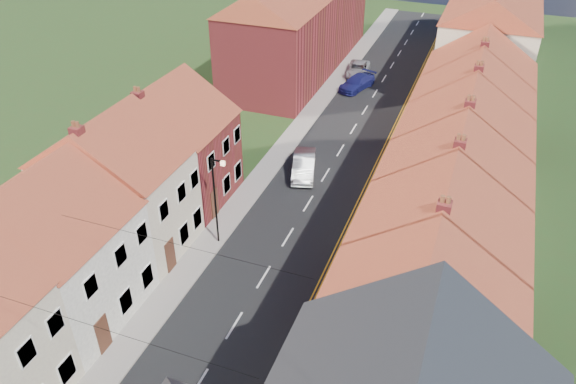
# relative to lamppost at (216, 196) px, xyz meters

# --- Properties ---
(road) EXTENTS (7.00, 90.00, 0.02)m
(road) POSITION_rel_lamppost_xyz_m (3.81, 10.00, -3.53)
(road) COLOR black
(road) RESTS_ON ground
(pavement_left) EXTENTS (1.80, 90.00, 0.12)m
(pavement_left) POSITION_rel_lamppost_xyz_m (-0.59, 10.00, -3.48)
(pavement_left) COLOR gray
(pavement_left) RESTS_ON ground
(pavement_right) EXTENTS (1.80, 90.00, 0.12)m
(pavement_right) POSITION_rel_lamppost_xyz_m (8.21, 10.00, -3.48)
(pavement_right) COLOR gray
(pavement_right) RESTS_ON ground
(cottage_r_tudor) EXTENTS (8.30, 5.20, 9.00)m
(cottage_r_tudor) POSITION_rel_lamppost_xyz_m (13.08, -7.30, 0.93)
(cottage_r_tudor) COLOR beige
(cottage_r_tudor) RESTS_ON ground
(cottage_r_white_near) EXTENTS (8.30, 6.00, 9.00)m
(cottage_r_white_near) POSITION_rel_lamppost_xyz_m (13.11, -1.90, 0.94)
(cottage_r_white_near) COLOR maroon
(cottage_r_white_near) RESTS_ON ground
(cottage_r_cream_mid) EXTENTS (8.30, 5.20, 9.00)m
(cottage_r_cream_mid) POSITION_rel_lamppost_xyz_m (13.11, 3.50, 0.94)
(cottage_r_cream_mid) COLOR beige
(cottage_r_cream_mid) RESTS_ON ground
(cottage_r_pink) EXTENTS (8.30, 6.00, 9.00)m
(cottage_r_pink) POSITION_rel_lamppost_xyz_m (13.11, 8.90, 0.94)
(cottage_r_pink) COLOR #FFCFC9
(cottage_r_pink) RESTS_ON ground
(cottage_r_white_far) EXTENTS (8.30, 5.20, 9.00)m
(cottage_r_white_far) POSITION_rel_lamppost_xyz_m (13.11, 14.30, 0.94)
(cottage_r_white_far) COLOR #FFCFC9
(cottage_r_white_far) RESTS_ON ground
(cottage_r_cream_far) EXTENTS (8.30, 6.00, 9.00)m
(cottage_r_cream_far) POSITION_rel_lamppost_xyz_m (13.11, 19.70, 0.94)
(cottage_r_cream_far) COLOR maroon
(cottage_r_cream_far) RESTS_ON ground
(cottage_l_white) EXTENTS (8.30, 6.90, 8.80)m
(cottage_l_white) POSITION_rel_lamppost_xyz_m (-5.49, -8.05, 0.83)
(cottage_l_white) COLOR white
(cottage_l_white) RESTS_ON ground
(cottage_l_brick_mid) EXTENTS (8.30, 5.70, 9.10)m
(cottage_l_brick_mid) POSITION_rel_lamppost_xyz_m (-5.49, -1.95, 0.99)
(cottage_l_brick_mid) COLOR beige
(cottage_l_brick_mid) RESTS_ON ground
(cottage_l_pink) EXTENTS (8.30, 6.30, 8.80)m
(cottage_l_pink) POSITION_rel_lamppost_xyz_m (-5.49, 3.85, 0.83)
(cottage_l_pink) COLOR maroon
(cottage_l_pink) RESTS_ON ground
(block_right_far) EXTENTS (8.30, 24.20, 10.50)m
(block_right_far) POSITION_rel_lamppost_xyz_m (13.11, 35.00, 1.76)
(block_right_far) COLOR beige
(block_right_far) RESTS_ON ground
(block_left_far) EXTENTS (8.30, 24.20, 10.50)m
(block_left_far) POSITION_rel_lamppost_xyz_m (-5.49, 30.00, 1.76)
(block_left_far) COLOR maroon
(block_left_far) RESTS_ON ground
(lamppost) EXTENTS (0.88, 0.15, 6.00)m
(lamppost) POSITION_rel_lamppost_xyz_m (0.00, 0.00, 0.00)
(lamppost) COLOR black
(lamppost) RESTS_ON pavement_left
(car_mid) EXTENTS (2.75, 4.82, 1.50)m
(car_mid) POSITION_rel_lamppost_xyz_m (2.23, 9.59, -2.79)
(car_mid) COLOR #929399
(car_mid) RESTS_ON ground
(car_far) EXTENTS (3.24, 4.92, 1.33)m
(car_far) POSITION_rel_lamppost_xyz_m (1.85, 26.46, -2.88)
(car_far) COLOR navy
(car_far) RESTS_ON ground
(car_distant) EXTENTS (2.61, 4.79, 1.27)m
(car_distant) POSITION_rel_lamppost_xyz_m (1.03, 30.00, -2.90)
(car_distant) COLOR silver
(car_distant) RESTS_ON ground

